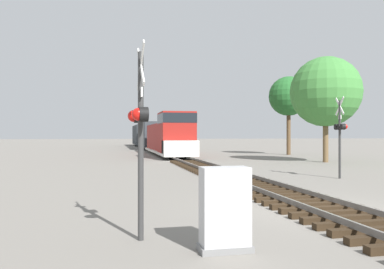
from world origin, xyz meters
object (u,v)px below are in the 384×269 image
(crossing_signal_near, at_px, (140,125))
(tree_mid_background, at_px, (289,97))
(relay_cabinet, at_px, (225,210))
(tree_far_right, at_px, (326,92))
(freight_train, at_px, (151,136))
(crossing_signal_far, at_px, (340,130))

(crossing_signal_near, height_order, tree_mid_background, tree_mid_background)
(crossing_signal_near, bearing_deg, relay_cabinet, 50.80)
(crossing_signal_near, height_order, tree_far_right, tree_far_right)
(relay_cabinet, bearing_deg, tree_mid_background, 61.48)
(crossing_signal_near, distance_m, relay_cabinet, 2.46)
(freight_train, height_order, relay_cabinet, freight_train)
(tree_far_right, height_order, tree_mid_background, tree_mid_background)
(relay_cabinet, relative_size, tree_mid_background, 0.18)
(crossing_signal_near, xyz_separation_m, tree_mid_background, (18.53, 30.23, 4.03))
(relay_cabinet, height_order, tree_mid_background, tree_mid_background)
(freight_train, relative_size, crossing_signal_near, 12.48)
(freight_train, bearing_deg, tree_mid_background, -54.70)
(crossing_signal_near, relative_size, tree_far_right, 0.48)
(freight_train, bearing_deg, crossing_signal_near, -96.16)
(freight_train, xyz_separation_m, crossing_signal_near, (-5.28, -48.94, 0.36))
(tree_far_right, bearing_deg, relay_cabinet, -125.93)
(crossing_signal_near, xyz_separation_m, crossing_signal_far, (10.68, 8.97, 0.04))
(relay_cabinet, xyz_separation_m, tree_far_right, (14.69, 20.27, 4.86))
(crossing_signal_far, bearing_deg, tree_mid_background, -11.51)
(tree_far_right, distance_m, tree_mid_background, 11.29)
(freight_train, xyz_separation_m, relay_cabinet, (-3.76, -50.00, -1.26))
(crossing_signal_near, relative_size, tree_mid_background, 0.47)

